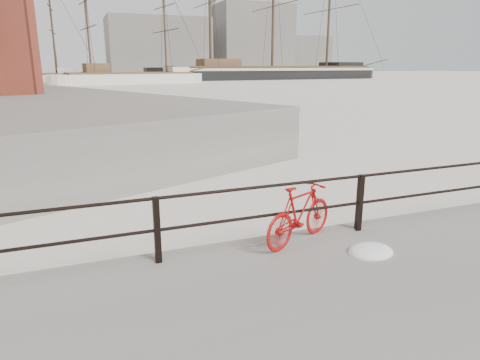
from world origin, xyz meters
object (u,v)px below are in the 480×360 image
object	(u,v)px
barque_black	(272,79)
schooner_mid	(131,84)
bicycle	(300,214)
schooner_left	(20,84)

from	to	relation	value
barque_black	schooner_mid	size ratio (longest dim) A/B	2.26
barque_black	schooner_mid	distance (m)	36.76
bicycle	barque_black	xyz separation A→B (m)	(41.00, 87.57, -0.84)
bicycle	schooner_left	xyz separation A→B (m)	(-11.28, 77.81, -0.84)
schooner_left	bicycle	bearing A→B (deg)	-79.03
schooner_mid	schooner_left	world-z (taller)	schooner_mid
barque_black	schooner_left	distance (m)	53.18
bicycle	schooner_left	world-z (taller)	schooner_left
bicycle	schooner_mid	world-z (taller)	schooner_mid
bicycle	barque_black	distance (m)	96.70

